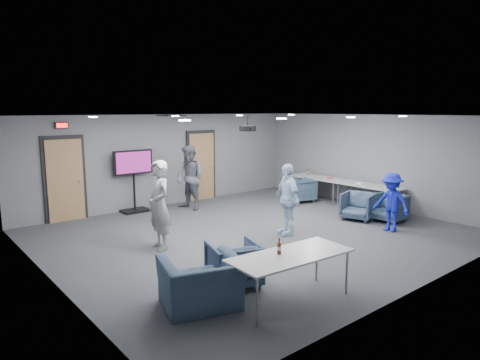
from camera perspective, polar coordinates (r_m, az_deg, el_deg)
floor at (r=10.03m, az=2.07°, el=-7.09°), size 9.00×9.00×0.00m
ceiling at (r=9.62m, az=2.17°, el=8.53°), size 9.00×9.00×0.00m
wall_back at (r=12.97m, az=-9.70°, el=2.65°), size 9.00×0.02×2.70m
wall_front at (r=7.29m, az=23.50°, el=-3.22°), size 9.00×0.02×2.70m
wall_left at (r=7.58m, az=-24.29°, el=-2.81°), size 0.02×8.00×2.70m
wall_right at (r=13.13m, az=16.99°, el=2.45°), size 0.02×8.00×2.70m
door_left at (r=11.78m, az=-22.30°, el=0.02°), size 1.06×0.17×2.24m
door_right at (r=13.60m, az=-5.18°, el=1.85°), size 1.06×0.17×2.24m
exit_sign at (r=11.63m, az=-22.69°, el=6.74°), size 0.32×0.08×0.16m
hvac_diffuser at (r=11.59m, az=-9.06°, el=8.50°), size 0.60×0.60×0.03m
downlights at (r=9.62m, az=2.17°, el=8.44°), size 6.18×3.78×0.02m
person_a at (r=8.87m, az=-10.73°, el=-3.32°), size 0.48×0.70×1.83m
person_b at (r=12.26m, az=-6.71°, el=0.30°), size 0.86×1.01×1.84m
person_c at (r=9.81m, az=6.31°, el=-2.56°), size 0.66×1.03×1.64m
person_d at (r=10.62m, az=19.52°, el=-2.83°), size 0.53×0.90×1.39m
chair_right_a at (r=13.43m, az=7.91°, el=-1.30°), size 0.99×0.98×0.74m
chair_right_b at (r=11.57m, az=15.46°, el=-3.37°), size 0.97×0.96×0.71m
chair_right_c at (r=11.61m, az=19.23°, el=-3.52°), size 0.81×0.79×0.71m
chair_front_a at (r=7.09m, az=-0.85°, el=-11.10°), size 0.98×1.00×0.73m
chair_front_b at (r=6.37m, az=-5.18°, el=-13.53°), size 1.36×1.26×0.73m
table_right_a at (r=13.74m, az=10.34°, el=0.22°), size 0.80×1.91×0.73m
table_right_b at (r=12.62m, az=16.93°, el=-0.86°), size 0.78×1.88×0.73m
table_front_left at (r=6.46m, az=6.80°, el=-10.16°), size 1.97×0.93×0.73m
bottle_front at (r=6.42m, az=5.24°, el=-9.01°), size 0.07×0.07×0.25m
bottle_right at (r=14.18m, az=9.05°, el=1.06°), size 0.06×0.06×0.23m
snack_box at (r=13.45m, az=11.87°, el=0.23°), size 0.18×0.14×0.04m
wrapper at (r=12.73m, az=15.86°, el=-0.41°), size 0.23×0.17×0.05m
tv_stand at (r=12.24m, az=-13.98°, el=0.38°), size 1.13×0.54×1.74m
projector at (r=10.10m, az=1.04°, el=6.91°), size 0.36×0.34×0.35m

